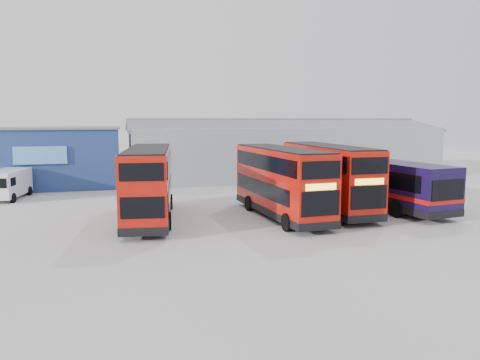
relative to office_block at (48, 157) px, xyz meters
The scene contains 8 objects.
ground_plane 22.94m from the office_block, 52.11° to the right, with size 120.00×120.00×0.00m, color #ABABA5.
office_block is the anchor object (origin of this frame).
maintenance_shed 22.09m from the office_block, ahead, with size 30.50×12.00×5.89m.
double_decker_left 18.22m from the office_block, 65.42° to the right, with size 3.60×10.12×4.20m.
double_decker_centre 23.28m from the office_block, 49.12° to the right, with size 3.05×9.96×4.15m.
double_decker_right 25.02m from the office_block, 41.51° to the right, with size 2.63×9.98×4.20m.
single_decker_blue 27.84m from the office_block, 35.22° to the right, with size 4.17×11.80×3.14m.
panel_van 6.97m from the office_block, 106.68° to the right, with size 2.68×5.08×2.11m.
Camera 1 is at (-8.05, -25.53, 5.84)m, focal length 35.00 mm.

